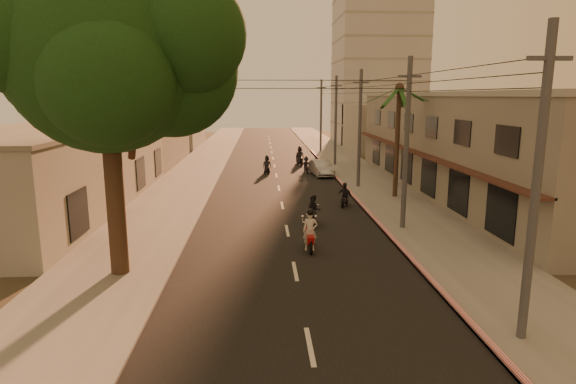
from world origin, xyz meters
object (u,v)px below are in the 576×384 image
(palm_tree, at_px, (399,94))
(scooter_mid_a, at_px, (313,211))
(scooter_far_a, at_px, (267,166))
(parked_car, at_px, (321,168))
(scooter_far_b, at_px, (306,165))
(scooter_mid_b, at_px, (345,196))
(broadleaf_tree, at_px, (117,56))
(scooter_red, at_px, (310,232))
(scooter_far_c, at_px, (300,156))

(palm_tree, xyz_separation_m, scooter_mid_a, (-6.50, -7.00, -6.34))
(scooter_mid_a, relative_size, scooter_far_a, 1.02)
(scooter_far_a, relative_size, parked_car, 0.40)
(scooter_far_b, bearing_deg, scooter_far_a, -178.33)
(scooter_mid_b, distance_m, scooter_far_a, 14.29)
(broadleaf_tree, xyz_separation_m, scooter_mid_b, (10.62, 11.35, -7.75))
(broadleaf_tree, relative_size, scooter_mid_b, 7.62)
(palm_tree, height_order, scooter_far_a, palm_tree)
(broadleaf_tree, bearing_deg, parked_car, 65.76)
(scooter_far_b, bearing_deg, scooter_red, -98.86)
(broadleaf_tree, height_order, scooter_far_b, broadleaf_tree)
(broadleaf_tree, relative_size, scooter_far_c, 6.17)
(scooter_red, distance_m, scooter_mid_a, 4.31)
(scooter_red, bearing_deg, scooter_far_a, 96.20)
(scooter_red, xyz_separation_m, scooter_far_a, (-1.71, 22.21, -0.08))
(palm_tree, relative_size, scooter_mid_b, 5.17)
(scooter_mid_b, bearing_deg, scooter_mid_a, -96.70)
(palm_tree, distance_m, scooter_far_a, 15.43)
(scooter_mid_a, bearing_deg, scooter_far_a, 105.77)
(palm_tree, relative_size, scooter_far_a, 4.67)
(scooter_red, height_order, scooter_far_c, scooter_red)
(palm_tree, relative_size, parked_car, 1.86)
(palm_tree, bearing_deg, scooter_mid_b, -147.93)
(scooter_mid_b, bearing_deg, scooter_far_b, 117.45)
(scooter_mid_a, xyz_separation_m, scooter_far_c, (1.13, 23.70, 0.08))
(scooter_mid_b, xyz_separation_m, parked_car, (0.01, 12.24, -0.03))
(scooter_mid_a, xyz_separation_m, scooter_far_a, (-2.32, 17.95, -0.02))
(scooter_mid_a, bearing_deg, scooter_mid_b, 69.26)
(scooter_mid_b, xyz_separation_m, scooter_far_b, (-1.21, 13.81, -0.01))
(broadleaf_tree, bearing_deg, scooter_red, 19.06)
(broadleaf_tree, xyz_separation_m, scooter_mid_a, (8.11, 6.85, -7.67))
(broadleaf_tree, relative_size, scooter_far_a, 6.88)
(scooter_red, height_order, scooter_mid_a, scooter_red)
(scooter_far_c, bearing_deg, scooter_red, -106.78)
(scooter_far_a, bearing_deg, broadleaf_tree, -112.46)
(parked_car, bearing_deg, scooter_far_b, 120.67)
(parked_car, height_order, scooter_far_c, scooter_far_c)
(scooter_red, bearing_deg, scooter_far_b, 86.96)
(broadleaf_tree, relative_size, palm_tree, 1.48)
(scooter_far_a, bearing_deg, parked_car, -23.29)
(scooter_mid_a, relative_size, parked_car, 0.41)
(scooter_mid_b, xyz_separation_m, scooter_far_a, (-4.83, 13.45, 0.06))
(scooter_mid_a, relative_size, scooter_far_b, 1.12)
(palm_tree, height_order, parked_car, palm_tree)
(broadleaf_tree, distance_m, scooter_red, 10.99)
(scooter_mid_a, bearing_deg, scooter_far_b, 94.34)
(scooter_red, height_order, scooter_mid_b, scooter_red)
(palm_tree, distance_m, scooter_far_c, 18.63)
(broadleaf_tree, bearing_deg, scooter_far_b, 69.50)
(broadleaf_tree, xyz_separation_m, parked_car, (10.62, 23.60, -7.78))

